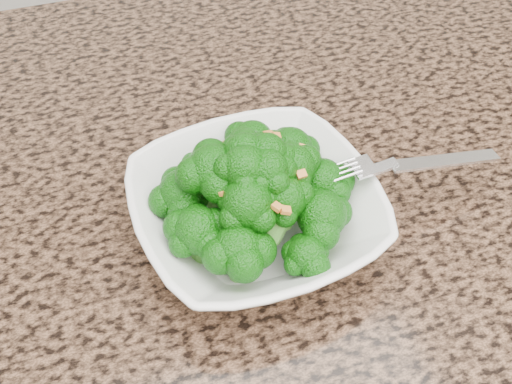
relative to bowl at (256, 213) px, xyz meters
name	(u,v)px	position (x,y,z in m)	size (l,w,h in m)	color
granite_counter	(262,334)	(-0.02, -0.09, -0.04)	(1.64, 1.04, 0.03)	brown
bowl	(256,213)	(0.00, 0.00, 0.00)	(0.20, 0.20, 0.05)	white
broccoli_pile	(256,161)	(0.00, 0.00, 0.06)	(0.18, 0.18, 0.07)	#105D0A
garlic_topping	(256,122)	(0.00, 0.00, 0.10)	(0.11, 0.11, 0.01)	orange
fork	(389,165)	(0.11, -0.01, 0.03)	(0.18, 0.03, 0.01)	silver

